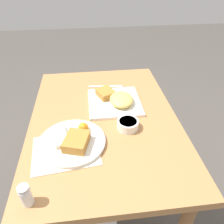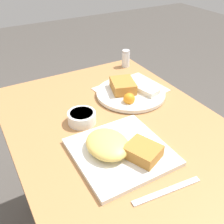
{
  "view_description": "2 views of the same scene",
  "coord_description": "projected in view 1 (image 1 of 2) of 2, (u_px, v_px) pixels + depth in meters",
  "views": [
    {
      "loc": [
        -0.82,
        0.06,
        1.36
      ],
      "look_at": [
        -0.0,
        -0.04,
        0.74
      ],
      "focal_mm": 35.0,
      "sensor_mm": 36.0,
      "label": 1
    },
    {
      "loc": [
        0.59,
        -0.37,
        1.25
      ],
      "look_at": [
        -0.02,
        -0.02,
        0.77
      ],
      "focal_mm": 42.0,
      "sensor_mm": 36.0,
      "label": 2
    }
  ],
  "objects": [
    {
      "name": "plate_square_near",
      "position": [
        116.0,
        100.0,
        1.12
      ],
      "size": [
        0.26,
        0.26,
        0.06
      ],
      "color": "white",
      "rests_on": "dining_table"
    },
    {
      "name": "menu_card",
      "position": [
        66.0,
        150.0,
        0.87
      ],
      "size": [
        0.23,
        0.28,
        0.0
      ],
      "rotation": [
        0.0,
        0.0,
        0.11
      ],
      "color": "beige",
      "rests_on": "dining_table"
    },
    {
      "name": "butter_knife",
      "position": [
        106.0,
        86.0,
        1.27
      ],
      "size": [
        0.04,
        0.19,
        0.0
      ],
      "rotation": [
        0.0,
        0.0,
        1.47
      ],
      "color": "silver",
      "rests_on": "dining_table"
    },
    {
      "name": "ground_plane",
      "position": [
        106.0,
        200.0,
        1.47
      ],
      "size": [
        8.0,
        8.0,
        0.0
      ],
      "primitive_type": "plane",
      "color": "#4C4742"
    },
    {
      "name": "salt_shaker",
      "position": [
        26.0,
        196.0,
        0.67
      ],
      "size": [
        0.04,
        0.04,
        0.08
      ],
      "color": "white",
      "rests_on": "dining_table"
    },
    {
      "name": "sauce_ramekin",
      "position": [
        128.0,
        124.0,
        0.97
      ],
      "size": [
        0.1,
        0.1,
        0.04
      ],
      "color": "white",
      "rests_on": "dining_table"
    },
    {
      "name": "plate_oval_far",
      "position": [
        73.0,
        140.0,
        0.89
      ],
      "size": [
        0.27,
        0.27,
        0.05
      ],
      "color": "white",
      "rests_on": "menu_card"
    },
    {
      "name": "dining_table",
      "position": [
        104.0,
        132.0,
        1.1
      ],
      "size": [
        0.97,
        0.69,
        0.72
      ],
      "color": "#B27A47",
      "rests_on": "ground_plane"
    }
  ]
}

